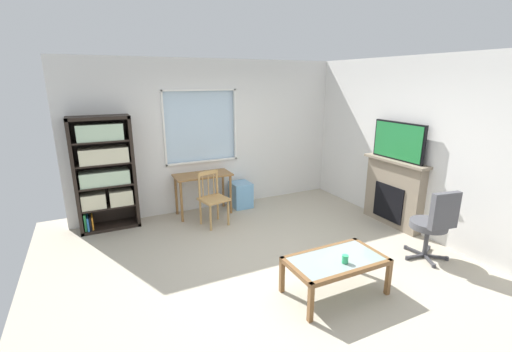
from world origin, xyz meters
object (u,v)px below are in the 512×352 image
(plastic_drawer_unit, at_px, (241,195))
(office_chair, at_px, (434,222))
(sippy_cup, at_px, (345,259))
(tv, at_px, (398,141))
(desk_under_window, at_px, (203,181))
(bookshelf, at_px, (104,170))
(fireplace, at_px, (393,192))
(coffee_table, at_px, (336,263))
(wooden_chair, at_px, (213,198))

(plastic_drawer_unit, relative_size, office_chair, 0.47)
(office_chair, relative_size, sippy_cup, 11.11)
(tv, bearing_deg, plastic_drawer_unit, 135.74)
(desk_under_window, bearing_deg, tv, -34.27)
(bookshelf, xyz_separation_m, office_chair, (3.78, -3.04, -0.41))
(tv, height_order, office_chair, tv)
(fireplace, bearing_deg, bookshelf, 155.67)
(desk_under_window, relative_size, sippy_cup, 11.04)
(fireplace, xyz_separation_m, tv, (-0.02, 0.00, 0.85))
(desk_under_window, xyz_separation_m, tv, (2.66, -1.82, 0.79))
(plastic_drawer_unit, xyz_separation_m, coffee_table, (-0.16, -3.02, 0.14))
(wooden_chair, height_order, plastic_drawer_unit, wooden_chair)
(coffee_table, bearing_deg, tv, 29.09)
(tv, bearing_deg, sippy_cup, -148.20)
(fireplace, xyz_separation_m, sippy_cup, (-2.07, -1.27, -0.08))
(tv, bearing_deg, office_chair, -111.87)
(wooden_chair, height_order, office_chair, office_chair)
(office_chair, bearing_deg, fireplace, 67.33)
(coffee_table, height_order, sippy_cup, sippy_cup)
(bookshelf, height_order, wooden_chair, bookshelf)
(plastic_drawer_unit, distance_m, fireplace, 2.70)
(bookshelf, bearing_deg, sippy_cup, -55.66)
(wooden_chair, xyz_separation_m, sippy_cup, (0.62, -2.57, 0.02))
(sippy_cup, bearing_deg, plastic_drawer_unit, 87.50)
(bookshelf, distance_m, office_chair, 4.87)
(wooden_chair, relative_size, fireplace, 0.77)
(office_chair, bearing_deg, wooden_chair, 132.47)
(desk_under_window, relative_size, coffee_table, 0.90)
(fireplace, height_order, coffee_table, fireplace)
(wooden_chair, xyz_separation_m, tv, (2.67, -1.30, 0.95))
(plastic_drawer_unit, xyz_separation_m, tv, (1.91, -1.87, 1.18))
(plastic_drawer_unit, bearing_deg, fireplace, -43.99)
(tv, height_order, sippy_cup, tv)
(tv, bearing_deg, bookshelf, 155.58)
(wooden_chair, distance_m, coffee_table, 2.53)
(office_chair, bearing_deg, coffee_table, -178.82)
(bookshelf, height_order, coffee_table, bookshelf)
(desk_under_window, relative_size, fireplace, 0.85)
(fireplace, distance_m, tv, 0.85)
(tv, bearing_deg, wooden_chair, 154.00)
(fireplace, xyz_separation_m, coffee_table, (-2.09, -1.15, -0.18))
(wooden_chair, relative_size, plastic_drawer_unit, 1.90)
(bookshelf, bearing_deg, desk_under_window, -3.90)
(plastic_drawer_unit, bearing_deg, office_chair, -63.88)
(desk_under_window, bearing_deg, plastic_drawer_unit, 3.81)
(bookshelf, height_order, tv, bookshelf)
(fireplace, xyz_separation_m, office_chair, (-0.47, -1.12, -0.00))
(bookshelf, distance_m, plastic_drawer_unit, 2.43)
(plastic_drawer_unit, height_order, fireplace, fireplace)
(sippy_cup, bearing_deg, desk_under_window, 101.23)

